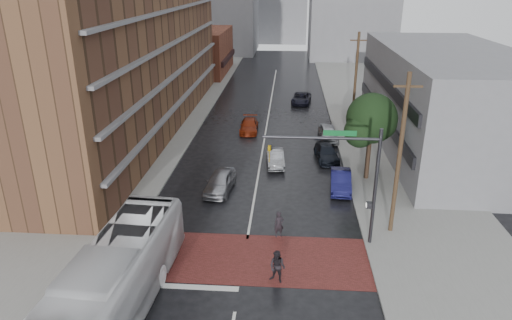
# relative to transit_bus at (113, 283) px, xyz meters

# --- Properties ---
(ground) EXTENTS (160.00, 160.00, 0.00)m
(ground) POSITION_rel_transit_bus_xyz_m (5.50, 4.57, -1.77)
(ground) COLOR black
(ground) RESTS_ON ground
(crosswalk) EXTENTS (14.00, 5.00, 0.02)m
(crosswalk) POSITION_rel_transit_bus_xyz_m (5.50, 5.07, -1.76)
(crosswalk) COLOR maroon
(crosswalk) RESTS_ON ground
(sidewalk_west) EXTENTS (9.00, 90.00, 0.15)m
(sidewalk_west) POSITION_rel_transit_bus_xyz_m (-6.00, 29.57, -1.70)
(sidewalk_west) COLOR gray
(sidewalk_west) RESTS_ON ground
(sidewalk_east) EXTENTS (9.00, 90.00, 0.15)m
(sidewalk_east) POSITION_rel_transit_bus_xyz_m (17.00, 29.57, -1.70)
(sidewalk_east) COLOR gray
(sidewalk_east) RESTS_ON ground
(storefront_west) EXTENTS (8.00, 16.00, 7.00)m
(storefront_west) POSITION_rel_transit_bus_xyz_m (-6.50, 58.57, 1.73)
(storefront_west) COLOR brown
(storefront_west) RESTS_ON ground
(building_east) EXTENTS (11.00, 26.00, 9.00)m
(building_east) POSITION_rel_transit_bus_xyz_m (22.00, 24.57, 2.73)
(building_east) COLOR gray
(building_east) RESTS_ON ground
(street_tree) EXTENTS (4.20, 4.10, 6.90)m
(street_tree) POSITION_rel_transit_bus_xyz_m (14.02, 16.61, 2.96)
(street_tree) COLOR #332319
(street_tree) RESTS_ON ground
(signal_mast) EXTENTS (6.50, 0.30, 7.20)m
(signal_mast) POSITION_rel_transit_bus_xyz_m (11.35, 7.07, 2.96)
(signal_mast) COLOR #2D2D33
(signal_mast) RESTS_ON ground
(utility_pole_near) EXTENTS (1.60, 0.26, 10.00)m
(utility_pole_near) POSITION_rel_transit_bus_xyz_m (14.30, 8.57, 3.37)
(utility_pole_near) COLOR #473321
(utility_pole_near) RESTS_ON ground
(utility_pole_far) EXTENTS (1.60, 0.26, 10.00)m
(utility_pole_far) POSITION_rel_transit_bus_xyz_m (14.30, 28.57, 3.37)
(utility_pole_far) COLOR #473321
(utility_pole_far) RESTS_ON ground
(transit_bus) EXTENTS (3.72, 12.87, 3.54)m
(transit_bus) POSITION_rel_transit_bus_xyz_m (0.00, 0.00, 0.00)
(transit_bus) COLOR silver
(transit_bus) RESTS_ON ground
(pedestrian_a) EXTENTS (0.69, 0.56, 1.66)m
(pedestrian_a) POSITION_rel_transit_bus_xyz_m (7.39, 7.57, -0.94)
(pedestrian_a) COLOR black
(pedestrian_a) RESTS_ON ground
(pedestrian_b) EXTENTS (1.08, 0.98, 1.82)m
(pedestrian_b) POSITION_rel_transit_bus_xyz_m (7.43, 3.07, -0.86)
(pedestrian_b) COLOR black
(pedestrian_b) RESTS_ON ground
(car_travel_a) EXTENTS (2.27, 4.56, 1.49)m
(car_travel_a) POSITION_rel_transit_bus_xyz_m (2.88, 13.67, -1.02)
(car_travel_a) COLOR #9E9FA5
(car_travel_a) RESTS_ON ground
(car_travel_b) EXTENTS (1.77, 4.08, 1.31)m
(car_travel_b) POSITION_rel_transit_bus_xyz_m (6.78, 19.01, -1.12)
(car_travel_b) COLOR #A0A2A7
(car_travel_b) RESTS_ON ground
(car_travel_c) EXTENTS (1.88, 4.41, 1.27)m
(car_travel_c) POSITION_rel_transit_bus_xyz_m (3.79, 27.91, -1.14)
(car_travel_c) COLOR maroon
(car_travel_c) RESTS_ON ground
(suv_travel) EXTENTS (2.77, 4.99, 1.32)m
(suv_travel) POSITION_rel_transit_bus_xyz_m (9.37, 39.74, -1.11)
(suv_travel) COLOR black
(suv_travel) RESTS_ON ground
(car_parked_near) EXTENTS (1.75, 4.32, 1.39)m
(car_parked_near) POSITION_rel_transit_bus_xyz_m (11.80, 14.57, -1.07)
(car_parked_near) COLOR #15154A
(car_parked_near) RESTS_ON ground
(car_parked_mid) EXTENTS (2.25, 4.51, 1.26)m
(car_parked_mid) POSITION_rel_transit_bus_xyz_m (11.18, 20.57, -1.14)
(car_parked_mid) COLOR black
(car_parked_mid) RESTS_ON ground
(car_parked_far) EXTENTS (1.97, 4.44, 1.48)m
(car_parked_far) POSITION_rel_transit_bus_xyz_m (11.69, 25.71, -1.03)
(car_parked_far) COLOR #AAAEB2
(car_parked_far) RESTS_ON ground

